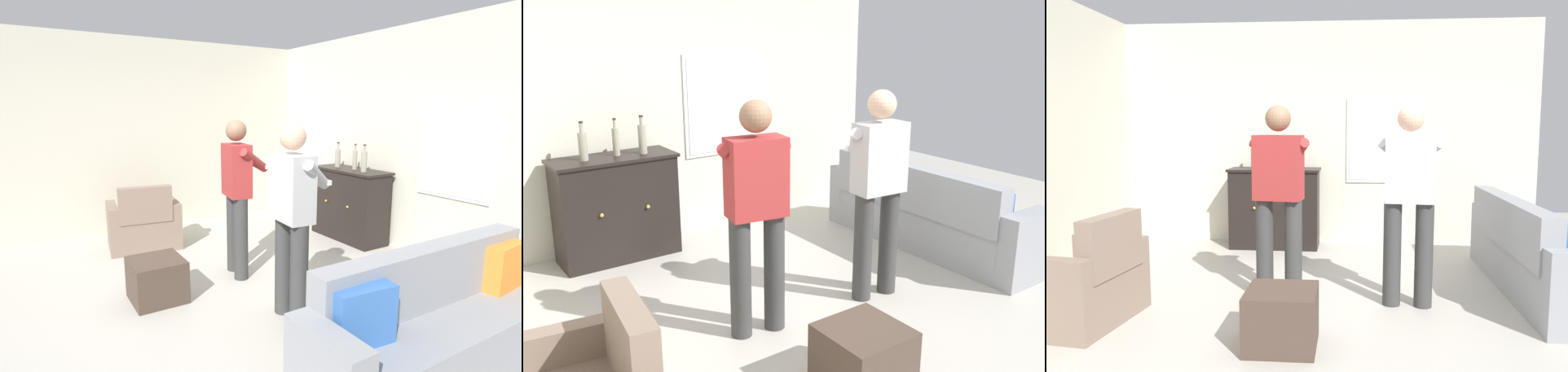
{
  "view_description": "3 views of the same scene",
  "coord_description": "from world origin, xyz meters",
  "views": [
    {
      "loc": [
        3.44,
        -1.58,
        1.79
      ],
      "look_at": [
        0.02,
        0.48,
        1.03
      ],
      "focal_mm": 28.0,
      "sensor_mm": 36.0,
      "label": 1
    },
    {
      "loc": [
        -2.35,
        -2.81,
        2.16
      ],
      "look_at": [
        -0.08,
        0.38,
        1.06
      ],
      "focal_mm": 40.0,
      "sensor_mm": 36.0,
      "label": 2
    },
    {
      "loc": [
        0.3,
        -3.88,
        1.51
      ],
      "look_at": [
        -0.07,
        0.36,
        1.0
      ],
      "focal_mm": 35.0,
      "sensor_mm": 36.0,
      "label": 3
    }
  ],
  "objects": [
    {
      "name": "person_standing_right",
      "position": [
        0.78,
        0.33,
        0.94
      ],
      "size": [
        0.56,
        0.49,
        1.68
      ],
      "color": "#383838",
      "rests_on": "ground"
    },
    {
      "name": "wall_back_with_window",
      "position": [
        0.02,
        2.66,
        1.4
      ],
      "size": [
        5.2,
        0.15,
        2.8
      ],
      "color": "beige",
      "rests_on": "ground"
    },
    {
      "name": "ottoman",
      "position": [
        -0.16,
        -0.56,
        0.2
      ],
      "size": [
        0.48,
        0.48,
        0.4
      ],
      "primitive_type": "cube",
      "color": "#47382D",
      "rests_on": "ground"
    },
    {
      "name": "sideboard_cabinet",
      "position": [
        -0.63,
        2.3,
        0.49
      ],
      "size": [
        1.12,
        0.49,
        0.98
      ],
      "color": "black",
      "rests_on": "ground"
    },
    {
      "name": "bottle_spirits_clear",
      "position": [
        -0.35,
        2.26,
        1.13
      ],
      "size": [
        0.08,
        0.08,
        0.36
      ],
      "color": "gray",
      "rests_on": "sideboard_cabinet"
    },
    {
      "name": "couch",
      "position": [
        1.91,
        0.8,
        0.33
      ],
      "size": [
        0.57,
        2.33,
        0.85
      ],
      "color": "gray",
      "rests_on": "ground"
    },
    {
      "name": "bottle_liquor_amber",
      "position": [
        -0.89,
        2.29,
        1.12
      ],
      "size": [
        0.08,
        0.08,
        0.35
      ],
      "color": "gray",
      "rests_on": "sideboard_cabinet"
    },
    {
      "name": "ground",
      "position": [
        0.0,
        0.0,
        0.0
      ],
      "size": [
        10.4,
        10.4,
        0.0
      ],
      "primitive_type": "plane",
      "color": "#B2ADA3"
    },
    {
      "name": "person_standing_left",
      "position": [
        -0.31,
        0.39,
        0.94
      ],
      "size": [
        0.55,
        0.5,
        1.68
      ],
      "color": "#383838",
      "rests_on": "ground"
    },
    {
      "name": "bottle_wine_green",
      "position": [
        -0.58,
        2.32,
        1.12
      ],
      "size": [
        0.06,
        0.06,
        0.35
      ],
      "color": "gray",
      "rests_on": "sideboard_cabinet"
    }
  ]
}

